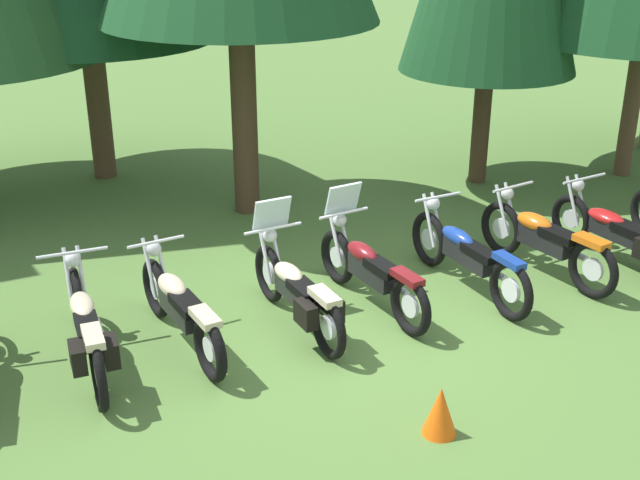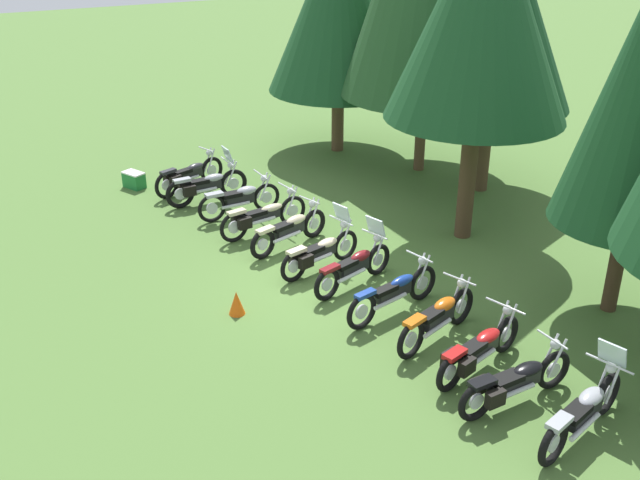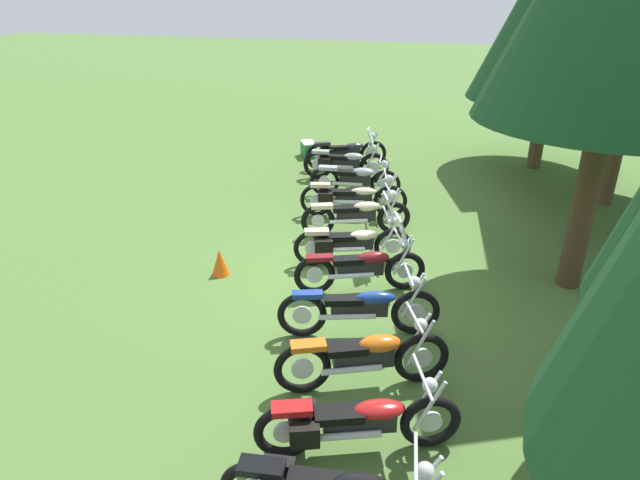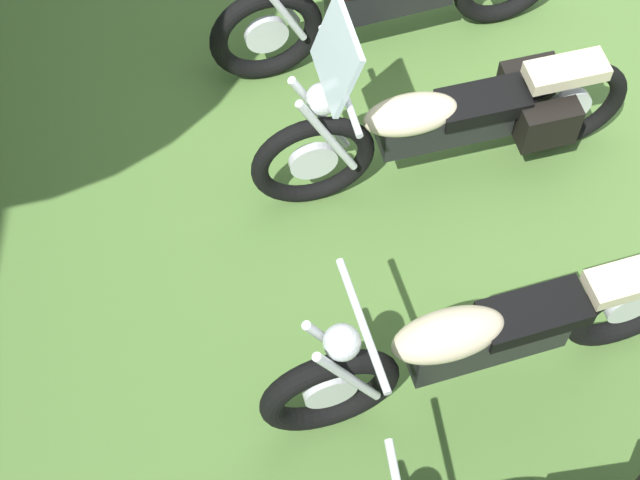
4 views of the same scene
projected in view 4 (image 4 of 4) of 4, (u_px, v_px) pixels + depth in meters
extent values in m
plane|color=#4C7033|center=(426.00, 105.00, 6.09)|extent=(80.00, 80.00, 0.00)
torus|color=black|center=(330.00, 391.00, 4.76)|extent=(0.34, 0.69, 0.69)
cylinder|color=silver|center=(330.00, 391.00, 4.76)|extent=(0.13, 0.26, 0.26)
torus|color=black|center=(630.00, 306.00, 5.00)|extent=(0.34, 0.69, 0.69)
cylinder|color=silver|center=(630.00, 306.00, 5.00)|extent=(0.13, 0.26, 0.26)
cube|color=black|center=(487.00, 337.00, 4.78)|extent=(0.45, 0.80, 0.26)
ellipsoid|color=beige|center=(448.00, 335.00, 4.61)|extent=(0.42, 0.60, 0.20)
cube|color=black|center=(534.00, 313.00, 4.70)|extent=(0.40, 0.57, 0.10)
cube|color=beige|center=(632.00, 279.00, 4.71)|extent=(0.32, 0.48, 0.08)
cylinder|color=silver|center=(348.00, 377.00, 4.48)|extent=(0.15, 0.33, 0.65)
cylinder|color=silver|center=(338.00, 348.00, 4.55)|extent=(0.15, 0.33, 0.65)
cylinder|color=silver|center=(363.00, 324.00, 4.24)|extent=(0.63, 0.25, 0.04)
sphere|color=silver|center=(342.00, 342.00, 4.33)|extent=(0.22, 0.22, 0.17)
cylinder|color=silver|center=(507.00, 314.00, 4.95)|extent=(0.34, 0.76, 0.08)
torus|color=black|center=(313.00, 161.00, 5.45)|extent=(0.30, 0.69, 0.69)
cylinder|color=silver|center=(313.00, 161.00, 5.45)|extent=(0.13, 0.27, 0.27)
torus|color=black|center=(568.00, 107.00, 5.64)|extent=(0.30, 0.69, 0.69)
cylinder|color=silver|center=(568.00, 107.00, 5.64)|extent=(0.13, 0.27, 0.27)
cube|color=black|center=(444.00, 122.00, 5.46)|extent=(0.41, 0.76, 0.22)
ellipsoid|color=beige|center=(411.00, 114.00, 5.32)|extent=(0.40, 0.57, 0.17)
cube|color=black|center=(483.00, 103.00, 5.40)|extent=(0.37, 0.54, 0.10)
cube|color=beige|center=(567.00, 71.00, 5.35)|extent=(0.31, 0.48, 0.08)
cylinder|color=silver|center=(328.00, 137.00, 5.17)|extent=(0.14, 0.33, 0.65)
cylinder|color=silver|center=(320.00, 114.00, 5.24)|extent=(0.14, 0.33, 0.65)
cylinder|color=silver|center=(340.00, 80.00, 4.92)|extent=(0.69, 0.25, 0.04)
sphere|color=silver|center=(322.00, 99.00, 5.02)|extent=(0.21, 0.21, 0.17)
cylinder|color=silver|center=(464.00, 108.00, 5.61)|extent=(0.29, 0.72, 0.08)
cube|color=silver|center=(337.00, 56.00, 4.77)|extent=(0.47, 0.28, 0.39)
cube|color=black|center=(548.00, 125.00, 5.45)|extent=(0.23, 0.35, 0.26)
cube|color=black|center=(527.00, 81.00, 5.61)|extent=(0.23, 0.35, 0.26)
torus|color=black|center=(266.00, 35.00, 5.92)|extent=(0.34, 0.69, 0.69)
cylinder|color=silver|center=(266.00, 35.00, 5.92)|extent=(0.14, 0.26, 0.26)
cylinder|color=silver|center=(278.00, 5.00, 5.64)|extent=(0.16, 0.33, 0.65)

